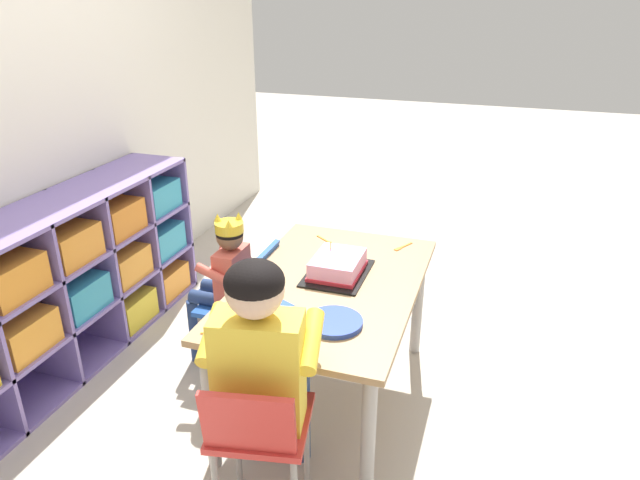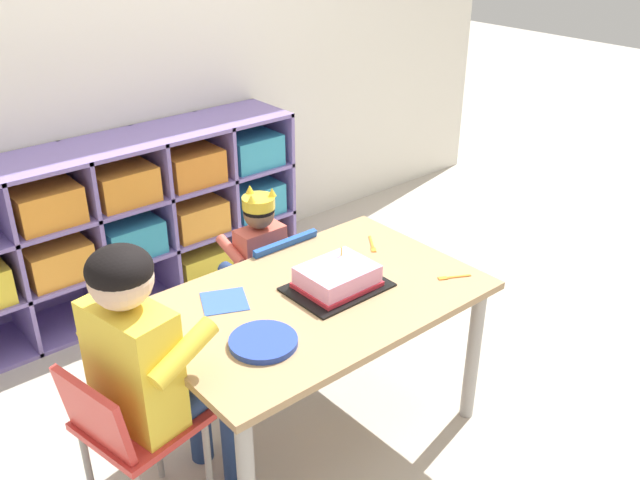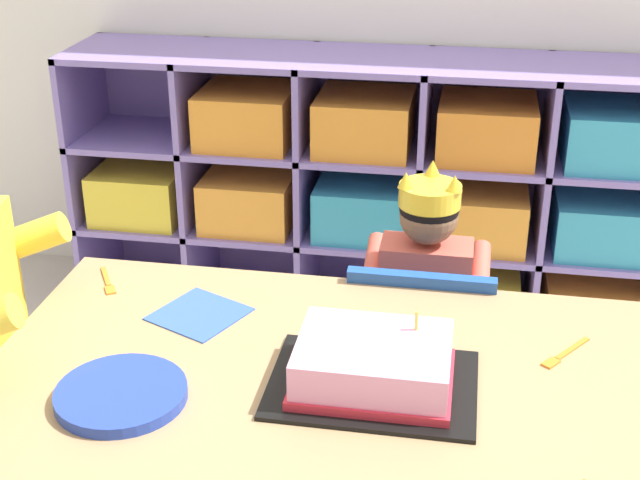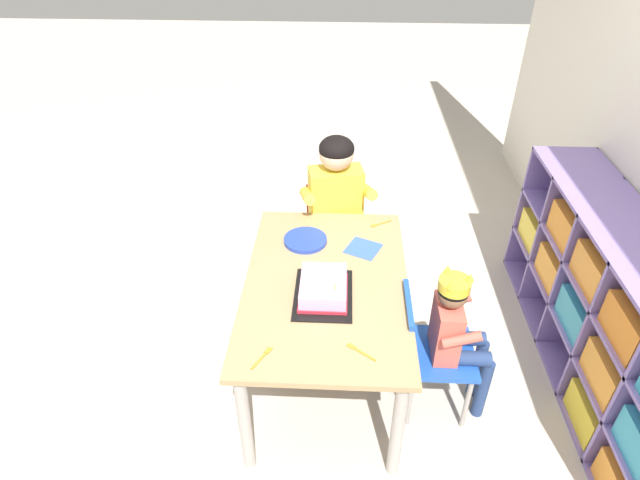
% 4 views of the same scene
% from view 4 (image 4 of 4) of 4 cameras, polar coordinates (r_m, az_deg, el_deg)
% --- Properties ---
extents(ground, '(16.00, 16.00, 0.00)m').
position_cam_4_polar(ground, '(2.92, 0.59, -14.25)').
color(ground, '#BCB2A3').
extents(storage_cubby_shelf, '(1.89, 0.38, 0.87)m').
position_cam_4_polar(storage_cubby_shelf, '(2.91, 29.37, -7.91)').
color(storage_cubby_shelf, '#7F6BB2').
rests_on(storage_cubby_shelf, ground).
extents(activity_table, '(1.20, 0.77, 0.64)m').
position_cam_4_polar(activity_table, '(2.52, 0.67, -6.05)').
color(activity_table, '#A37F56').
rests_on(activity_table, ground).
extents(classroom_chair_blue, '(0.34, 0.35, 0.67)m').
position_cam_4_polar(classroom_chair_blue, '(2.56, 11.64, -11.27)').
color(classroom_chair_blue, '#1E4CA8').
rests_on(classroom_chair_blue, ground).
extents(child_with_crown, '(0.30, 0.31, 0.83)m').
position_cam_4_polar(child_with_crown, '(2.49, 14.61, -9.23)').
color(child_with_crown, '#D15647').
rests_on(child_with_crown, ground).
extents(classroom_chair_adult_side, '(0.41, 0.39, 0.68)m').
position_cam_4_polar(classroom_chair_adult_side, '(3.18, 1.48, 1.26)').
color(classroom_chair_adult_side, red).
rests_on(classroom_chair_adult_side, ground).
extents(adult_helper_seated, '(0.46, 0.44, 1.06)m').
position_cam_4_polar(adult_helper_seated, '(2.97, 1.90, 3.60)').
color(adult_helper_seated, yellow).
rests_on(adult_helper_seated, ground).
extents(birthday_cake_on_tray, '(0.36, 0.26, 0.13)m').
position_cam_4_polar(birthday_cake_on_tray, '(2.37, 0.36, -5.35)').
color(birthday_cake_on_tray, black).
rests_on(birthday_cake_on_tray, activity_table).
extents(paper_plate_stack, '(0.22, 0.22, 0.02)m').
position_cam_4_polar(paper_plate_stack, '(2.72, -1.60, -0.01)').
color(paper_plate_stack, '#233DA3').
rests_on(paper_plate_stack, activity_table).
extents(paper_napkin_square, '(0.21, 0.21, 0.00)m').
position_cam_4_polar(paper_napkin_square, '(2.68, 4.71, -0.92)').
color(paper_napkin_square, '#3356B7').
rests_on(paper_napkin_square, activity_table).
extents(fork_scattered_mid_table, '(0.12, 0.07, 0.00)m').
position_cam_4_polar(fork_scattered_mid_table, '(2.14, -6.25, -12.51)').
color(fork_scattered_mid_table, orange).
rests_on(fork_scattered_mid_table, activity_table).
extents(fork_by_napkin, '(0.10, 0.12, 0.00)m').
position_cam_4_polar(fork_by_napkin, '(2.15, 4.32, -11.98)').
color(fork_by_napkin, orange).
rests_on(fork_by_napkin, activity_table).
extents(fork_at_table_front_edge, '(0.08, 0.12, 0.00)m').
position_cam_4_polar(fork_at_table_front_edge, '(2.88, 6.53, 1.75)').
color(fork_at_table_front_edge, orange).
rests_on(fork_at_table_front_edge, activity_table).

